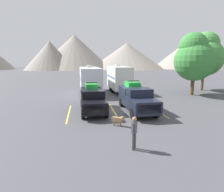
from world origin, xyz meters
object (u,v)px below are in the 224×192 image
object	(u,v)px
camper_trailer_b	(119,78)
person_a	(134,131)
pickup_truck_a	(93,99)
dog	(119,119)
pickup_truck_b	(136,98)
camper_trailer_a	(90,79)

from	to	relation	value
camper_trailer_b	person_a	size ratio (longest dim) A/B	4.35
pickup_truck_a	dog	size ratio (longest dim) A/B	6.07
pickup_truck_b	pickup_truck_a	bearing A→B (deg)	173.12
camper_trailer_a	dog	size ratio (longest dim) A/B	9.69
pickup_truck_a	dog	world-z (taller)	pickup_truck_a
camper_trailer_a	pickup_truck_b	bearing A→B (deg)	-68.83
person_a	dog	distance (m)	3.45
person_a	dog	bearing A→B (deg)	91.63
camper_trailer_a	camper_trailer_b	size ratio (longest dim) A/B	1.14
pickup_truck_a	camper_trailer_a	size ratio (longest dim) A/B	0.63
camper_trailer_a	pickup_truck_a	bearing A→B (deg)	-91.01
camper_trailer_a	person_a	size ratio (longest dim) A/B	4.96
camper_trailer_a	dog	xyz separation A→B (m)	(1.40, -13.19, -1.51)
pickup_truck_b	dog	distance (m)	4.36
pickup_truck_a	pickup_truck_b	world-z (taller)	pickup_truck_b
pickup_truck_a	person_a	distance (m)	7.70
pickup_truck_a	camper_trailer_b	distance (m)	10.59
pickup_truck_b	camper_trailer_a	xyz separation A→B (m)	(-3.70, 9.55, 0.80)
pickup_truck_b	person_a	xyz separation A→B (m)	(-2.20, -7.05, -0.21)
pickup_truck_b	dog	xyz separation A→B (m)	(-2.30, -3.64, -0.71)
pickup_truck_b	camper_trailer_b	bearing A→B (deg)	87.47
dog	pickup_truck_a	bearing A→B (deg)	110.84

